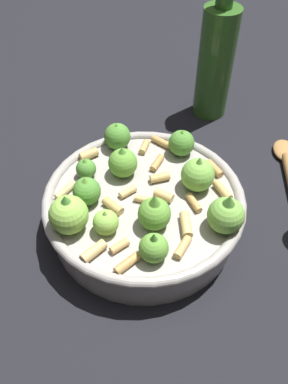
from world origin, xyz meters
TOP-DOWN VIEW (x-y plane):
  - ground_plane at (0.00, 0.00)m, footprint 2.40×2.40m
  - cooking_pan at (0.00, 0.00)m, footprint 0.26×0.26m
  - olive_oil_bottle at (-0.18, -0.22)m, footprint 0.06×0.06m

SIDE VIEW (x-z plane):
  - ground_plane at x=0.00m, z-range 0.00..0.00m
  - cooking_pan at x=0.00m, z-range -0.02..0.09m
  - olive_oil_bottle at x=-0.18m, z-range -0.02..0.22m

